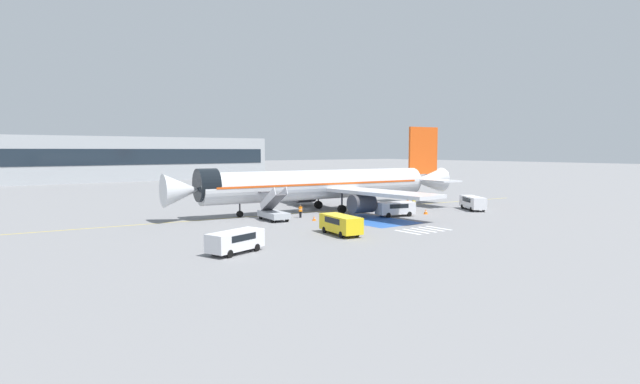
% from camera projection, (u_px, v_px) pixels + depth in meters
% --- Properties ---
extents(ground_plane, '(600.00, 600.00, 0.00)m').
position_uv_depth(ground_plane, '(316.00, 213.00, 67.43)').
color(ground_plane, slate).
extents(apron_leadline_yellow, '(76.98, 7.75, 0.01)m').
position_uv_depth(apron_leadline_yellow, '(320.00, 212.00, 68.59)').
color(apron_leadline_yellow, gold).
rests_on(apron_leadline_yellow, ground_plane).
extents(apron_stand_patch_blue, '(6.86, 10.59, 0.01)m').
position_uv_depth(apron_stand_patch_blue, '(372.00, 220.00, 60.03)').
color(apron_stand_patch_blue, '#2856A8').
rests_on(apron_stand_patch_blue, ground_plane).
extents(apron_walkway_bar_0, '(0.44, 3.60, 0.01)m').
position_uv_depth(apron_walkway_bar_0, '(408.00, 232.00, 51.26)').
color(apron_walkway_bar_0, silver).
rests_on(apron_walkway_bar_0, ground_plane).
extents(apron_walkway_bar_1, '(0.44, 3.60, 0.01)m').
position_uv_depth(apron_walkway_bar_1, '(416.00, 231.00, 51.97)').
color(apron_walkway_bar_1, silver).
rests_on(apron_walkway_bar_1, ground_plane).
extents(apron_walkway_bar_2, '(0.44, 3.60, 0.01)m').
position_uv_depth(apron_walkway_bar_2, '(423.00, 230.00, 52.68)').
color(apron_walkway_bar_2, silver).
rests_on(apron_walkway_bar_2, ground_plane).
extents(apron_walkway_bar_3, '(0.44, 3.60, 0.01)m').
position_uv_depth(apron_walkway_bar_3, '(431.00, 229.00, 53.39)').
color(apron_walkway_bar_3, silver).
rests_on(apron_walkway_bar_3, ground_plane).
extents(apron_walkway_bar_4, '(0.44, 3.60, 0.01)m').
position_uv_depth(apron_walkway_bar_4, '(439.00, 228.00, 54.10)').
color(apron_walkway_bar_4, silver).
rests_on(apron_walkway_bar_4, ground_plane).
extents(airliner, '(43.90, 35.21, 12.00)m').
position_uv_depth(airliner, '(324.00, 185.00, 68.64)').
color(airliner, silver).
rests_on(airliner, ground_plane).
extents(boarding_stairs_forward, '(2.66, 5.39, 4.15)m').
position_uv_depth(boarding_stairs_forward, '(273.00, 212.00, 59.94)').
color(boarding_stairs_forward, '#ADB2BA').
rests_on(boarding_stairs_forward, ground_plane).
extents(fuel_tanker, '(10.18, 3.76, 3.34)m').
position_uv_depth(fuel_tanker, '(289.00, 187.00, 91.47)').
color(fuel_tanker, '#38383D').
rests_on(fuel_tanker, ground_plane).
extents(service_van_0, '(5.22, 3.17, 1.82)m').
position_uv_depth(service_van_0, '(395.00, 208.00, 63.59)').
color(service_van_0, silver).
rests_on(service_van_0, ground_plane).
extents(service_van_1, '(4.53, 5.69, 1.91)m').
position_uv_depth(service_van_1, '(473.00, 202.00, 70.24)').
color(service_van_1, silver).
rests_on(service_van_1, ground_plane).
extents(service_van_2, '(2.76, 5.65, 1.93)m').
position_uv_depth(service_van_2, '(341.00, 223.00, 49.74)').
color(service_van_2, yellow).
rests_on(service_van_2, ground_plane).
extents(service_van_3, '(5.41, 3.46, 1.82)m').
position_uv_depth(service_van_3, '(235.00, 240.00, 40.79)').
color(service_van_3, silver).
rests_on(service_van_3, ground_plane).
extents(ground_crew_0, '(0.45, 0.48, 1.81)m').
position_uv_depth(ground_crew_0, '(365.00, 205.00, 67.36)').
color(ground_crew_0, '#2D2D33').
rests_on(ground_crew_0, ground_plane).
extents(ground_crew_1, '(0.46, 0.30, 1.81)m').
position_uv_depth(ground_crew_1, '(414.00, 203.00, 70.40)').
color(ground_crew_1, '#2D2D33').
rests_on(ground_crew_1, ground_plane).
extents(ground_crew_2, '(0.43, 0.24, 1.59)m').
position_uv_depth(ground_crew_2, '(300.00, 210.00, 62.29)').
color(ground_crew_2, black).
rests_on(ground_crew_2, ground_plane).
extents(ground_crew_3, '(0.49, 0.43, 1.67)m').
position_uv_depth(ground_crew_3, '(408.00, 204.00, 69.15)').
color(ground_crew_3, '#2D2D33').
rests_on(ground_crew_3, ground_plane).
extents(traffic_cone_0, '(0.60, 0.60, 0.66)m').
position_uv_depth(traffic_cone_0, '(426.00, 212.00, 65.71)').
color(traffic_cone_0, orange).
rests_on(traffic_cone_0, ground_plane).
extents(traffic_cone_1, '(0.49, 0.49, 0.55)m').
position_uv_depth(traffic_cone_1, '(314.00, 218.00, 59.68)').
color(traffic_cone_1, orange).
rests_on(traffic_cone_1, ground_plane).
extents(traffic_cone_2, '(0.52, 0.52, 0.58)m').
position_uv_depth(traffic_cone_2, '(410.00, 210.00, 67.52)').
color(traffic_cone_2, orange).
rests_on(traffic_cone_2, ground_plane).
extents(terminal_building, '(75.94, 12.10, 12.07)m').
position_uv_depth(terminal_building, '(136.00, 159.00, 139.46)').
color(terminal_building, '#9EA3A8').
rests_on(terminal_building, ground_plane).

